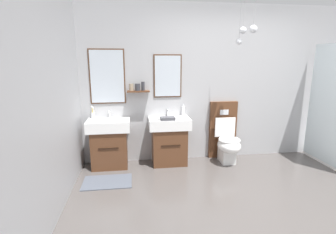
# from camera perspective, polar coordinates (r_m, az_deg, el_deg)

# --- Properties ---
(ground_plane) EXTENTS (6.31, 4.89, 0.10)m
(ground_plane) POSITION_cam_1_polar(r_m,az_deg,el_deg) (3.38, 22.93, -19.44)
(ground_plane) COLOR #4C4744
(ground_plane) RESTS_ON ground
(wall_back) EXTENTS (5.11, 0.66, 2.59)m
(wall_back) POSITION_cam_1_polar(r_m,az_deg,el_deg) (4.51, 12.63, 7.34)
(wall_back) COLOR #A8A8AA
(wall_back) RESTS_ON ground
(wall_left) EXTENTS (0.12, 3.69, 2.59)m
(wall_left) POSITION_cam_1_polar(r_m,az_deg,el_deg) (2.62, -28.01, 2.49)
(wall_left) COLOR #A8A8AA
(wall_left) RESTS_ON ground
(bath_mat) EXTENTS (0.68, 0.44, 0.01)m
(bath_mat) POSITION_cam_1_polar(r_m,az_deg,el_deg) (3.80, -13.48, -14.01)
(bath_mat) COLOR #474C56
(bath_mat) RESTS_ON ground
(vanity_sink_left) EXTENTS (0.66, 0.45, 0.78)m
(vanity_sink_left) POSITION_cam_1_polar(r_m,az_deg,el_deg) (4.18, -13.03, -5.47)
(vanity_sink_left) COLOR #56331E
(vanity_sink_left) RESTS_ON ground
(tap_on_left_sink) EXTENTS (0.03, 0.13, 0.11)m
(tap_on_left_sink) POSITION_cam_1_polar(r_m,az_deg,el_deg) (4.23, -13.13, 0.79)
(tap_on_left_sink) COLOR silver
(tap_on_left_sink) RESTS_ON vanity_sink_left
(vanity_sink_right) EXTENTS (0.66, 0.45, 0.78)m
(vanity_sink_right) POSITION_cam_1_polar(r_m,az_deg,el_deg) (4.20, 0.25, -5.05)
(vanity_sink_right) COLOR #56331E
(vanity_sink_right) RESTS_ON ground
(tap_on_right_sink) EXTENTS (0.03, 0.13, 0.11)m
(tap_on_right_sink) POSITION_cam_1_polar(r_m,az_deg,el_deg) (4.25, -0.05, 1.18)
(tap_on_right_sink) COLOR silver
(tap_on_right_sink) RESTS_ON vanity_sink_right
(toilet) EXTENTS (0.48, 0.63, 1.00)m
(toilet) POSITION_cam_1_polar(r_m,az_deg,el_deg) (4.44, 12.86, -4.92)
(toilet) COLOR #56331E
(toilet) RESTS_ON ground
(toothbrush_cup) EXTENTS (0.07, 0.08, 0.21)m
(toothbrush_cup) POSITION_cam_1_polar(r_m,az_deg,el_deg) (4.25, -16.53, 0.51)
(toothbrush_cup) COLOR silver
(toothbrush_cup) RESTS_ON vanity_sink_left
(soap_dispenser) EXTENTS (0.06, 0.06, 0.20)m
(soap_dispenser) POSITION_cam_1_polar(r_m,az_deg,el_deg) (4.28, 3.43, 1.45)
(soap_dispenser) COLOR white
(soap_dispenser) RESTS_ON vanity_sink_right
(folded_hand_towel) EXTENTS (0.22, 0.16, 0.04)m
(folded_hand_towel) POSITION_cam_1_polar(r_m,az_deg,el_deg) (3.97, -0.06, -0.33)
(folded_hand_towel) COLOR #47474C
(folded_hand_towel) RESTS_ON vanity_sink_right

